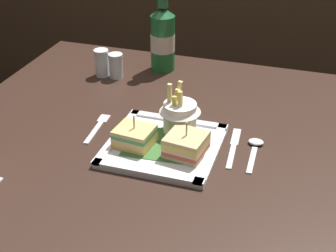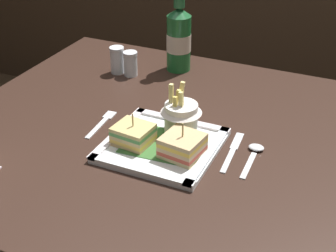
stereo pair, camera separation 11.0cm
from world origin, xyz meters
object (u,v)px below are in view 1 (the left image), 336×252
at_px(dining_table, 172,184).
at_px(beer_bottle, 163,37).
at_px(fries_cup, 179,113).
at_px(salt_shaker, 102,64).
at_px(square_plate, 163,146).
at_px(sandwich_half_left, 135,137).
at_px(fork, 98,127).
at_px(sandwich_half_right, 186,145).
at_px(spoon, 255,147).
at_px(knife, 234,146).
at_px(pepper_shaker, 116,67).

bearing_deg(dining_table, beer_bottle, 111.80).
height_order(fries_cup, salt_shaker, fries_cup).
height_order(square_plate, sandwich_half_left, sandwich_half_left).
distance_m(square_plate, beer_bottle, 0.44).
bearing_deg(fork, sandwich_half_left, -26.98).
distance_m(fork, salt_shaker, 0.30).
distance_m(fries_cup, beer_bottle, 0.39).
bearing_deg(dining_table, sandwich_half_left, -126.20).
distance_m(sandwich_half_left, sandwich_half_right, 0.12).
xyz_separation_m(beer_bottle, salt_shaker, (-0.15, -0.10, -0.07)).
distance_m(dining_table, spoon, 0.25).
height_order(dining_table, fries_cup, fries_cup).
relative_size(dining_table, knife, 6.56).
bearing_deg(sandwich_half_right, square_plate, 160.62).
distance_m(spoon, pepper_shaker, 0.51).
bearing_deg(spoon, beer_bottle, 133.55).
xyz_separation_m(beer_bottle, spoon, (0.33, -0.35, -0.10)).
bearing_deg(spoon, dining_table, 179.25).
distance_m(sandwich_half_left, fries_cup, 0.12).
bearing_deg(fries_cup, sandwich_half_right, -63.84).
bearing_deg(beer_bottle, spoon, -46.45).
distance_m(dining_table, sandwich_half_right, 0.21).
height_order(fork, knife, same).
xyz_separation_m(dining_table, sandwich_half_left, (-0.06, -0.09, 0.18)).
xyz_separation_m(knife, spoon, (0.05, 0.01, 0.00)).
xyz_separation_m(sandwich_half_left, spoon, (0.26, 0.08, -0.03)).
xyz_separation_m(sandwich_half_left, fries_cup, (0.08, 0.08, 0.03)).
xyz_separation_m(dining_table, beer_bottle, (-0.14, 0.35, 0.25)).
distance_m(square_plate, salt_shaker, 0.43).
height_order(sandwich_half_left, salt_shaker, sandwich_half_left).
bearing_deg(fork, salt_shaker, 112.08).
bearing_deg(fork, spoon, 3.35).
bearing_deg(fries_cup, beer_bottle, 113.88).
xyz_separation_m(sandwich_half_right, spoon, (0.14, 0.08, -0.03)).
bearing_deg(fries_cup, sandwich_half_left, -134.11).
distance_m(square_plate, knife, 0.16).
relative_size(fries_cup, knife, 0.72).
height_order(sandwich_half_right, fries_cup, fries_cup).
height_order(sandwich_half_left, knife, sandwich_half_left).
height_order(dining_table, square_plate, square_plate).
bearing_deg(fork, beer_bottle, 83.54).
distance_m(fork, knife, 0.33).
bearing_deg(square_plate, pepper_shaker, 127.98).
xyz_separation_m(square_plate, salt_shaker, (-0.29, 0.32, 0.03)).
relative_size(beer_bottle, knife, 1.56).
relative_size(square_plate, sandwich_half_left, 2.75).
height_order(knife, salt_shaker, salt_shaker).
bearing_deg(pepper_shaker, salt_shaker, -180.00).
xyz_separation_m(beer_bottle, knife, (0.29, -0.36, -0.10)).
distance_m(beer_bottle, knife, 0.47).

